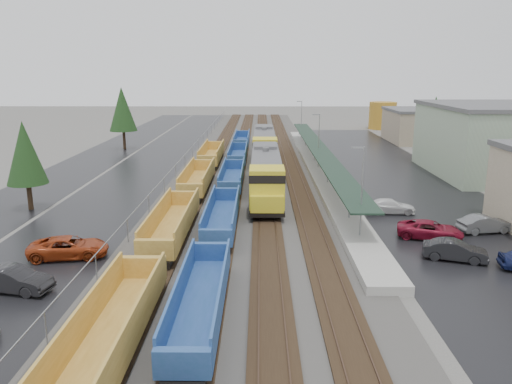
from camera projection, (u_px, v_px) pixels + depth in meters
ballast_strip at (252, 159)px, 79.78m from camera, size 20.00×160.00×0.08m
trackbed at (252, 158)px, 79.76m from camera, size 14.60×160.00×0.22m
west_parking_lot at (158, 159)px, 79.91m from camera, size 10.00×160.00×0.02m
west_road at (96, 159)px, 79.98m from camera, size 9.00×160.00×0.02m
east_commuter_lot at (386, 171)px, 69.93m from camera, size 16.00×100.00×0.02m
station_platform at (318, 166)px, 69.84m from camera, size 3.00×80.00×8.00m
chainlink_fence at (191, 150)px, 77.97m from camera, size 0.08×160.04×2.02m
distant_hills at (356, 102)px, 225.82m from camera, size 301.00×140.00×25.20m
tree_west_near at (25, 153)px, 49.44m from camera, size 3.96×3.96×9.00m
tree_west_far at (122, 109)px, 87.99m from camera, size 4.84×4.84×11.00m
tree_east at (434, 120)px, 76.10m from camera, size 4.40×4.40×10.00m
locomotive_lead at (266, 174)px, 55.08m from camera, size 3.35×22.07×5.00m
locomotive_trail at (264, 146)px, 75.48m from camera, size 3.35×22.07×5.00m
well_string_yellow at (172, 224)px, 41.77m from camera, size 2.82×85.29×2.50m
well_string_blue at (228, 194)px, 52.22m from camera, size 2.58×97.00×2.29m
storage_tank at (382, 116)px, 119.92m from camera, size 6.43×6.43×6.43m
parked_car_west_b at (14, 280)px, 31.77m from camera, size 2.65×5.16×1.62m
parked_car_west_c at (69, 248)px, 37.56m from camera, size 3.49×6.13×1.61m
parked_car_east_a at (455, 251)px, 37.03m from camera, size 2.98×4.89×1.52m
parked_car_east_b at (430, 230)px, 41.87m from camera, size 3.92×5.87×1.50m
parked_car_east_c at (391, 206)px, 49.30m from camera, size 2.07×4.87×1.40m
parked_car_east_e at (485, 224)px, 43.37m from camera, size 2.47×4.90×1.54m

